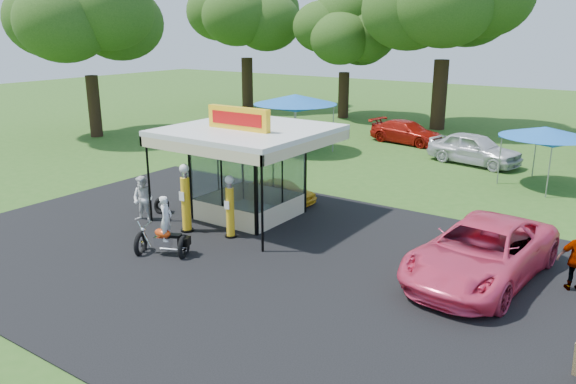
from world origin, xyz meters
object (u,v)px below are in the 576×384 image
bg_car_c (474,149)px  tent_east (545,132)px  motorcycle (165,232)px  gas_station_kiosk (249,171)px  spectator_west (143,199)px  tent_west (295,100)px  kiosk_car (283,191)px  gas_pump_right (230,208)px  bg_car_a (286,133)px  gas_pump_left (186,200)px  bg_car_b (407,132)px  pink_sedan (481,252)px

bg_car_c → tent_east: (3.72, -2.59, 1.63)m
bg_car_c → motorcycle: bearing=178.7°
gas_station_kiosk → tent_east: bearing=52.8°
spectator_west → tent_west: bearing=87.3°
gas_station_kiosk → kiosk_car: size_ratio=1.92×
spectator_west → bg_car_c: (7.16, 15.90, -0.04)m
gas_pump_right → bg_car_a: (-7.51, 14.03, -0.36)m
motorcycle → tent_west: size_ratio=0.43×
gas_station_kiosk → bg_car_c: 13.98m
gas_pump_left → kiosk_car: gas_pump_left is taller
tent_east → spectator_west: bearing=-129.3°
gas_pump_left → bg_car_b: bearing=89.9°
tent_east → tent_west: bearing=-179.3°
kiosk_car → tent_west: bearing=31.0°
gas_pump_right → bg_car_c: gas_pump_right is taller
gas_pump_left → pink_sedan: gas_pump_left is taller
tent_east → pink_sedan: bearing=-86.5°
gas_pump_left → spectator_west: (-2.07, -0.10, -0.31)m
pink_sedan → bg_car_b: size_ratio=1.26×
gas_pump_right → tent_west: size_ratio=0.47×
bg_car_b → gas_pump_left: bearing=-170.6°
gas_pump_left → motorcycle: size_ratio=1.21×
kiosk_car → bg_car_b: 14.25m
pink_sedan → bg_car_a: pink_sedan is taller
bg_car_b → tent_east: tent_east is taller
kiosk_car → tent_west: 9.98m
bg_car_c → tent_east: bearing=-113.0°
pink_sedan → bg_car_c: bearing=113.6°
pink_sedan → bg_car_a: (-15.40, 12.52, -0.14)m
tent_east → gas_pump_right: bearing=-119.4°
bg_car_a → pink_sedan: bearing=-112.1°
bg_car_a → tent_west: tent_west is taller
motorcycle → bg_car_b: (-0.93, 20.88, -0.10)m
tent_east → motorcycle: bearing=-117.5°
bg_car_b → tent_west: bearing=153.8°
gas_pump_right → bg_car_b: 18.62m
gas_pump_right → motorcycle: (-0.66, -2.34, -0.26)m
spectator_west → motorcycle: bearing=-42.9°
bg_car_a → tent_west: (1.65, -1.43, 2.28)m
gas_station_kiosk → bg_car_c: (4.36, 13.25, -0.97)m
spectator_west → bg_car_a: 15.06m
bg_car_a → tent_east: tent_east is taller
bg_car_c → kiosk_car: bearing=170.3°
gas_station_kiosk → bg_car_c: gas_station_kiosk is taller
gas_pump_left → tent_west: 13.83m
gas_station_kiosk → tent_west: (-4.98, 10.48, 1.18)m
tent_east → kiosk_car: bearing=-133.7°
spectator_west → gas_pump_left: bearing=-9.4°
bg_car_c → tent_east: size_ratio=1.24×
bg_car_b → tent_west: tent_west is taller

